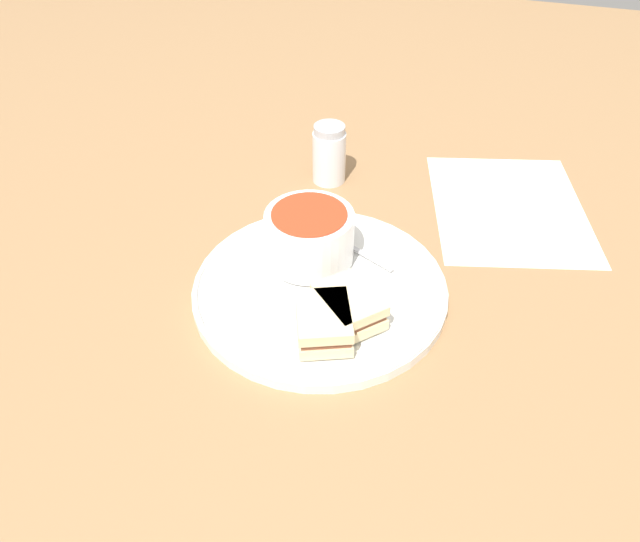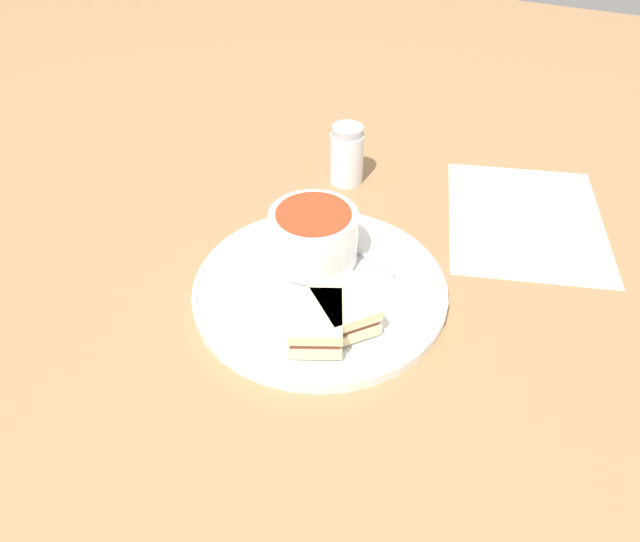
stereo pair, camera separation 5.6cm
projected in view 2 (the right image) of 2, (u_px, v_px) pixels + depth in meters
ground_plane at (320, 294)px, 0.75m from camera, size 2.40×2.40×0.00m
plate at (320, 288)px, 0.75m from camera, size 0.30×0.30×0.02m
soup_bowl at (314, 235)px, 0.76m from camera, size 0.11×0.11×0.07m
spoon at (351, 243)px, 0.79m from camera, size 0.10×0.06×0.01m
sandwich_half_near at (316, 323)px, 0.67m from camera, size 0.08×0.09×0.03m
sandwich_half_far at (344, 308)px, 0.68m from camera, size 0.09×0.09×0.03m
salt_shaker at (347, 155)px, 0.91m from camera, size 0.05×0.05×0.09m
menu_sheet at (526, 219)px, 0.87m from camera, size 0.27×0.31×0.00m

